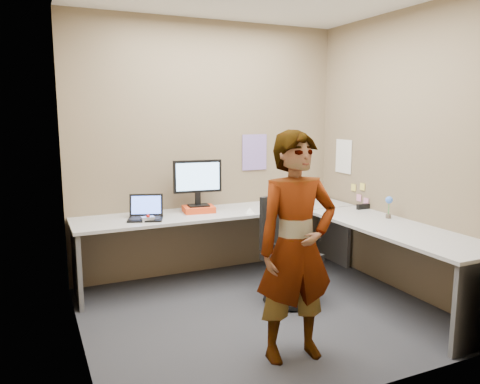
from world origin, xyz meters
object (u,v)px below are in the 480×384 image
person (296,247)px  office_chair (287,259)px  monitor (198,179)px  desk (285,233)px

person → office_chair: bearing=67.4°
monitor → person: 1.80m
person → monitor: bearing=97.6°
desk → office_chair: (-0.09, -0.21, -0.19)m
monitor → office_chair: size_ratio=0.52×
office_chair → person: bearing=-133.1°
desk → office_chair: bearing=-113.4°
office_chair → person: (-0.47, -0.92, 0.42)m
office_chair → person: 1.11m
desk → office_chair: office_chair is taller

